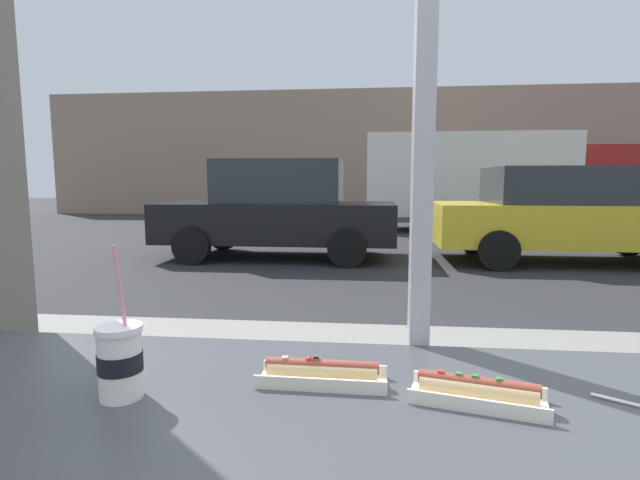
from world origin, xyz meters
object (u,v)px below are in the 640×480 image
(parked_car_yellow, at_px, (569,214))
(box_truck, at_px, (493,178))
(soda_cup_right, at_px, (120,360))
(hotdog_tray_far, at_px, (322,373))
(hotdog_tray_near, at_px, (477,391))
(parked_car_black, at_px, (279,209))

(parked_car_yellow, bearing_deg, box_truck, 89.38)
(soda_cup_right, relative_size, hotdog_tray_far, 1.12)
(hotdog_tray_far, xyz_separation_m, box_truck, (3.58, 13.01, 0.52))
(soda_cup_right, bearing_deg, box_truck, 73.23)
(hotdog_tray_near, distance_m, parked_car_yellow, 8.31)
(soda_cup_right, bearing_deg, hotdog_tray_near, 4.09)
(hotdog_tray_far, bearing_deg, box_truck, 74.64)
(hotdog_tray_near, height_order, box_truck, box_truck)
(soda_cup_right, height_order, parked_car_yellow, parked_car_yellow)
(parked_car_yellow, xyz_separation_m, box_truck, (0.06, 5.41, 0.67))
(soda_cup_right, relative_size, parked_car_black, 0.07)
(hotdog_tray_far, distance_m, box_truck, 13.50)
(parked_car_black, bearing_deg, hotdog_tray_far, -78.44)
(hotdog_tray_near, relative_size, box_truck, 0.04)
(hotdog_tray_near, xyz_separation_m, box_truck, (3.28, 13.07, 0.52))
(hotdog_tray_far, distance_m, parked_car_yellow, 8.38)
(parked_car_yellow, bearing_deg, soda_cup_right, -116.81)
(soda_cup_right, height_order, hotdog_tray_near, soda_cup_right)
(box_truck, bearing_deg, soda_cup_right, -106.77)
(hotdog_tray_near, height_order, parked_car_black, parked_car_black)
(hotdog_tray_near, bearing_deg, soda_cup_right, -175.91)
(soda_cup_right, distance_m, parked_car_yellow, 8.64)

